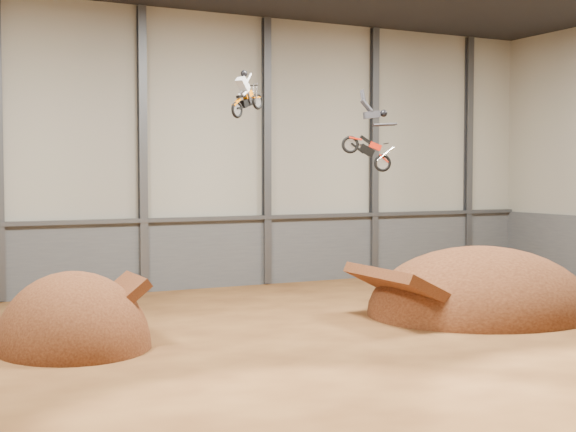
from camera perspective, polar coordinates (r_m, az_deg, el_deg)
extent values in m
plane|color=#532F16|center=(28.09, 5.17, -8.96)|extent=(40.00, 40.00, 0.00)
cube|color=#A4A191|center=(41.02, -5.89, 4.64)|extent=(40.00, 0.10, 14.00)
cube|color=#515459|center=(41.11, -5.81, -2.69)|extent=(39.80, 0.18, 3.50)
cube|color=#47494F|center=(40.83, -5.74, -0.20)|extent=(39.80, 0.35, 0.20)
cube|color=#47494F|center=(39.78, -10.30, 4.66)|extent=(0.40, 0.36, 13.90)
cube|color=#47494F|center=(42.13, -1.54, 4.61)|extent=(0.40, 0.36, 13.90)
cube|color=#47494F|center=(45.35, 6.14, 4.48)|extent=(0.40, 0.36, 13.90)
cube|color=#47494F|center=(49.27, 12.70, 4.30)|extent=(0.40, 0.36, 13.90)
ellipsoid|color=#421F10|center=(28.22, -15.00, -9.00)|extent=(5.11, 5.90, 5.11)
ellipsoid|color=#421F10|center=(34.64, 13.51, -6.75)|extent=(9.75, 8.63, 5.63)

